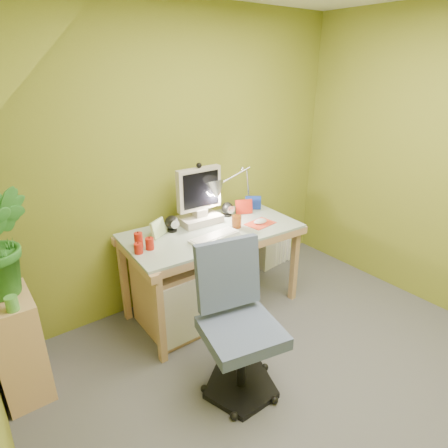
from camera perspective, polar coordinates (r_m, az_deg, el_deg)
floor at (r=2.67m, az=14.20°, el=-24.31°), size 3.20×3.20×0.01m
wall_back at (r=3.14m, az=-6.65°, el=9.36°), size 3.20×0.01×2.40m
slope_ceiling at (r=1.17m, az=-10.67°, el=18.75°), size 1.10×3.20×1.10m
desk at (r=3.12m, az=-1.71°, el=-7.04°), size 1.41×0.76×0.74m
monitor at (r=3.00m, az=-3.83°, el=4.83°), size 0.39×0.23×0.52m
speaker_left at (r=2.93m, az=-7.94°, el=0.07°), size 0.12×0.12×0.13m
speaker_right at (r=3.20m, az=0.52°, el=2.28°), size 0.13×0.13×0.12m
keyboard at (r=2.80m, az=-1.49°, el=-1.96°), size 0.41×0.16×0.02m
mousepad at (r=3.07m, az=5.53°, el=0.08°), size 0.25×0.19×0.01m
mouse at (r=3.06m, az=5.55°, el=0.39°), size 0.13×0.08×0.04m
amber_tumbler at (r=2.98m, az=1.93°, el=0.37°), size 0.09×0.09×0.10m
candle_cluster at (r=2.68m, az=-12.52°, el=-2.74°), size 0.17×0.16×0.11m
photo_frame_red at (r=3.26m, az=3.05°, el=2.65°), size 0.14×0.08×0.13m
photo_frame_blue at (r=3.37m, az=4.45°, el=3.28°), size 0.12×0.10×0.12m
photo_frame_green at (r=2.85m, az=-10.02°, el=-0.65°), size 0.14×0.10×0.13m
desk_lamp at (r=3.25m, az=2.87°, el=6.90°), size 0.59×0.34×0.59m
side_ledge at (r=2.72m, az=-28.88°, el=-16.03°), size 0.26×0.40×0.69m
green_cup at (r=2.38m, az=-29.60°, el=-10.50°), size 0.08×0.08×0.09m
task_chair at (r=2.34m, az=2.73°, el=-15.96°), size 0.61×0.61×0.92m
radiator at (r=3.94m, az=7.39°, el=-3.39°), size 0.41×0.20×0.39m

